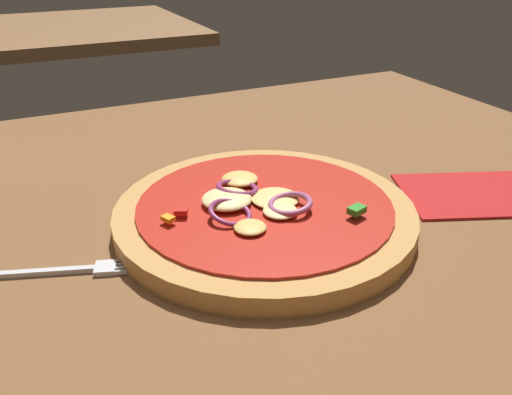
{
  "coord_description": "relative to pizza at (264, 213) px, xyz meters",
  "views": [
    {
      "loc": [
        -0.15,
        -0.44,
        0.3
      ],
      "look_at": [
        0.06,
        0.01,
        0.05
      ],
      "focal_mm": 37.7,
      "sensor_mm": 36.0,
      "label": 1
    }
  ],
  "objects": [
    {
      "name": "pizza",
      "position": [
        0.0,
        0.0,
        0.0
      ],
      "size": [
        0.3,
        0.3,
        0.04
      ],
      "color": "tan",
      "rests_on": "dining_table"
    },
    {
      "name": "dining_table",
      "position": [
        -0.06,
        0.01,
        -0.03
      ],
      "size": [
        1.15,
        0.89,
        0.03
      ],
      "color": "brown",
      "rests_on": "ground"
    },
    {
      "name": "napkin",
      "position": [
        0.24,
        -0.04,
        -0.01
      ],
      "size": [
        0.19,
        0.16,
        0.0
      ],
      "color": "#B21E1E",
      "rests_on": "dining_table"
    },
    {
      "name": "fork",
      "position": [
        -0.2,
        -0.0,
        -0.01
      ],
      "size": [
        0.17,
        0.07,
        0.01
      ],
      "color": "silver",
      "rests_on": "dining_table"
    },
    {
      "name": "background_table",
      "position": [
        -0.02,
        1.34,
        -0.03
      ],
      "size": [
        0.76,
        0.65,
        0.03
      ],
      "color": "brown",
      "rests_on": "ground"
    }
  ]
}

